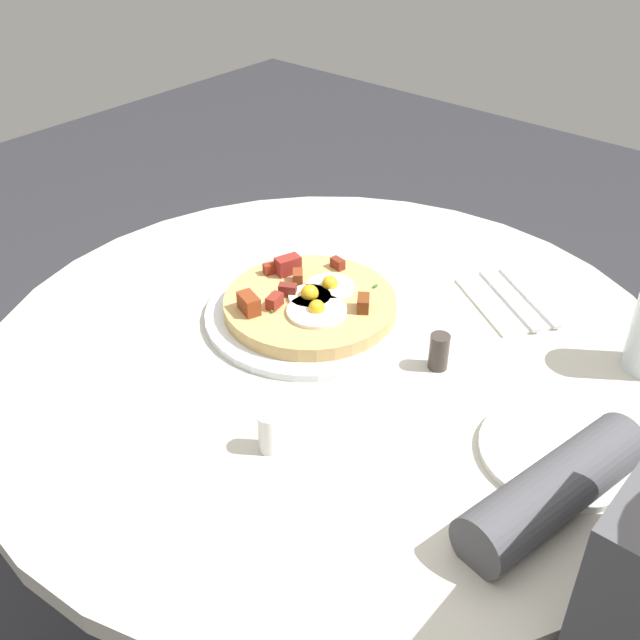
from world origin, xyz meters
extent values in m
cylinder|color=beige|center=(0.00, 0.00, 0.74)|extent=(1.02, 1.02, 0.03)
cylinder|color=#333338|center=(0.00, 0.00, 0.36)|extent=(0.12, 0.12, 0.72)
cylinder|color=#4C4C51|center=(-0.38, 0.08, 0.78)|extent=(0.12, 0.27, 0.07)
cylinder|color=white|center=(0.07, -0.04, 0.76)|extent=(0.32, 0.32, 0.01)
cylinder|color=tan|center=(0.07, -0.04, 0.77)|extent=(0.26, 0.26, 0.02)
cylinder|color=white|center=(0.07, -0.04, 0.79)|extent=(0.07, 0.07, 0.01)
sphere|color=yellow|center=(0.07, -0.04, 0.79)|extent=(0.03, 0.03, 0.03)
cylinder|color=white|center=(0.04, -0.01, 0.79)|extent=(0.09, 0.09, 0.01)
sphere|color=yellow|center=(0.04, -0.01, 0.79)|extent=(0.02, 0.02, 0.02)
cylinder|color=white|center=(0.07, -0.08, 0.79)|extent=(0.08, 0.08, 0.01)
sphere|color=yellow|center=(0.07, -0.08, 0.79)|extent=(0.03, 0.03, 0.03)
cube|color=maroon|center=(0.17, -0.05, 0.79)|extent=(0.02, 0.03, 0.02)
cube|color=maroon|center=(0.10, 0.01, 0.80)|extent=(0.02, 0.03, 0.02)
cube|color=maroon|center=(0.15, -0.07, 0.80)|extent=(0.03, 0.04, 0.03)
cube|color=maroon|center=(0.10, -0.02, 0.80)|extent=(0.03, 0.03, 0.02)
cube|color=brown|center=(0.12, -0.06, 0.80)|extent=(0.03, 0.03, 0.02)
cube|color=maroon|center=(0.10, -0.14, 0.79)|extent=(0.03, 0.02, 0.02)
cube|color=maroon|center=(0.12, 0.05, 0.80)|extent=(0.04, 0.03, 0.03)
cube|color=brown|center=(-0.01, -0.07, 0.80)|extent=(0.03, 0.03, 0.02)
cube|color=#387F2D|center=(0.13, -0.04, 0.79)|extent=(0.01, 0.00, 0.00)
cube|color=#387F2D|center=(0.02, -0.13, 0.79)|extent=(0.00, 0.01, 0.00)
cube|color=#387F2D|center=(0.14, -0.08, 0.79)|extent=(0.01, 0.00, 0.00)
cube|color=#387F2D|center=(0.09, 0.03, 0.79)|extent=(0.01, 0.01, 0.00)
cube|color=#387F2D|center=(0.03, -0.05, 0.79)|extent=(0.01, 0.01, 0.00)
cylinder|color=white|center=(-0.35, -0.01, 0.76)|extent=(0.19, 0.19, 0.01)
cube|color=white|center=(-0.15, -0.29, 0.75)|extent=(0.22, 0.21, 0.00)
cube|color=silver|center=(-0.14, -0.27, 0.76)|extent=(0.16, 0.11, 0.00)
cube|color=silver|center=(-0.16, -0.30, 0.76)|extent=(0.16, 0.11, 0.00)
cylinder|color=white|center=(-0.08, 0.21, 0.78)|extent=(0.03, 0.03, 0.05)
cylinder|color=#3F3833|center=(-0.15, -0.06, 0.78)|extent=(0.03, 0.03, 0.05)
camera|label=1|loc=(-0.57, 0.68, 1.41)|focal=42.41mm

